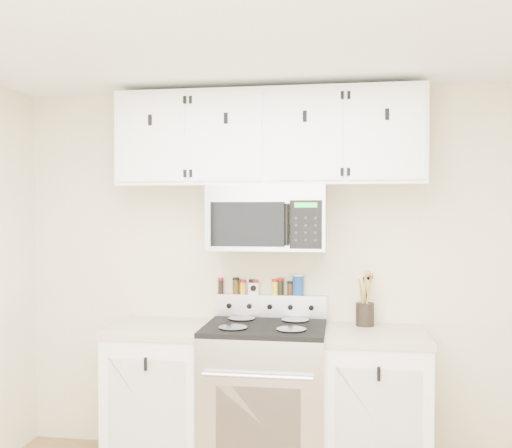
{
  "coord_description": "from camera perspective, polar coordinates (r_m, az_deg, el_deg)",
  "views": [
    {
      "loc": [
        0.48,
        -2.15,
        1.68
      ],
      "look_at": [
        -0.06,
        1.45,
        1.59
      ],
      "focal_mm": 40.0,
      "sensor_mm": 36.0,
      "label": 1
    }
  ],
  "objects": [
    {
      "name": "spice_jar_5",
      "position": [
        3.92,
        1.91,
        -6.3
      ],
      "size": [
        0.04,
        0.04,
        0.11
      ],
      "color": "yellow",
      "rests_on": "range"
    },
    {
      "name": "spice_jar_1",
      "position": [
        3.96,
        -2.02,
        -6.18
      ],
      "size": [
        0.05,
        0.05,
        0.11
      ],
      "color": "#402E0F",
      "rests_on": "range"
    },
    {
      "name": "upper_cabinets",
      "position": [
        3.79,
        1.24,
        8.55
      ],
      "size": [
        2.0,
        0.35,
        0.62
      ],
      "color": "white",
      "rests_on": "back_wall"
    },
    {
      "name": "base_cabinet_left",
      "position": [
        3.97,
        -9.37,
        -16.46
      ],
      "size": [
        0.64,
        0.62,
        0.92
      ],
      "color": "white",
      "rests_on": "floor"
    },
    {
      "name": "spice_jar_2",
      "position": [
        3.95,
        -1.32,
        -6.3
      ],
      "size": [
        0.04,
        0.04,
        0.1
      ],
      "color": "orange",
      "rests_on": "range"
    },
    {
      "name": "spice_jar_4",
      "position": [
        3.94,
        -0.1,
        -6.3
      ],
      "size": [
        0.04,
        0.04,
        0.1
      ],
      "color": "#452C10",
      "rests_on": "range"
    },
    {
      "name": "spice_jar_3",
      "position": [
        3.94,
        -0.38,
        -6.28
      ],
      "size": [
        0.05,
        0.05,
        0.1
      ],
      "color": "black",
      "rests_on": "range"
    },
    {
      "name": "utensil_crock",
      "position": [
        3.84,
        10.84,
        -8.68
      ],
      "size": [
        0.12,
        0.12,
        0.35
      ],
      "color": "black",
      "rests_on": "base_cabinet_right"
    },
    {
      "name": "kitchen_timer",
      "position": [
        3.94,
        -0.2,
        -6.46
      ],
      "size": [
        0.07,
        0.06,
        0.08
      ],
      "primitive_type": "cube",
      "rotation": [
        0.0,
        0.0,
        0.0
      ],
      "color": "white",
      "rests_on": "range"
    },
    {
      "name": "back_wall",
      "position": [
        3.95,
        1.54,
        -4.84
      ],
      "size": [
        3.5,
        0.01,
        2.5
      ],
      "primitive_type": "cube",
      "color": "beige",
      "rests_on": "floor"
    },
    {
      "name": "spice_jar_8",
      "position": [
        3.9,
        4.41,
        -6.36
      ],
      "size": [
        0.04,
        0.04,
        0.1
      ],
      "color": "gold",
      "rests_on": "range"
    },
    {
      "name": "range",
      "position": [
        3.8,
        0.93,
        -16.89
      ],
      "size": [
        0.76,
        0.65,
        1.1
      ],
      "color": "#B7B7BA",
      "rests_on": "floor"
    },
    {
      "name": "salt_canister",
      "position": [
        3.9,
        4.22,
        -6.08
      ],
      "size": [
        0.08,
        0.08,
        0.14
      ],
      "color": "navy",
      "rests_on": "range"
    },
    {
      "name": "spice_jar_0",
      "position": [
        3.98,
        -3.54,
        -6.17
      ],
      "size": [
        0.04,
        0.04,
        0.11
      ],
      "color": "black",
      "rests_on": "range"
    },
    {
      "name": "base_cabinet_right",
      "position": [
        3.8,
        11.83,
        -17.29
      ],
      "size": [
        0.64,
        0.62,
        0.92
      ],
      "color": "white",
      "rests_on": "floor"
    },
    {
      "name": "spice_jar_6",
      "position": [
        3.91,
        2.47,
        -6.24
      ],
      "size": [
        0.05,
        0.05,
        0.11
      ],
      "color": "black",
      "rests_on": "range"
    },
    {
      "name": "microwave",
      "position": [
        3.73,
        1.2,
        0.65
      ],
      "size": [
        0.76,
        0.44,
        0.42
      ],
      "color": "#9E9EA3",
      "rests_on": "back_wall"
    },
    {
      "name": "spice_jar_7",
      "position": [
        3.91,
        3.46,
        -6.41
      ],
      "size": [
        0.05,
        0.05,
        0.09
      ],
      "color": "#3E210F",
      "rests_on": "range"
    }
  ]
}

